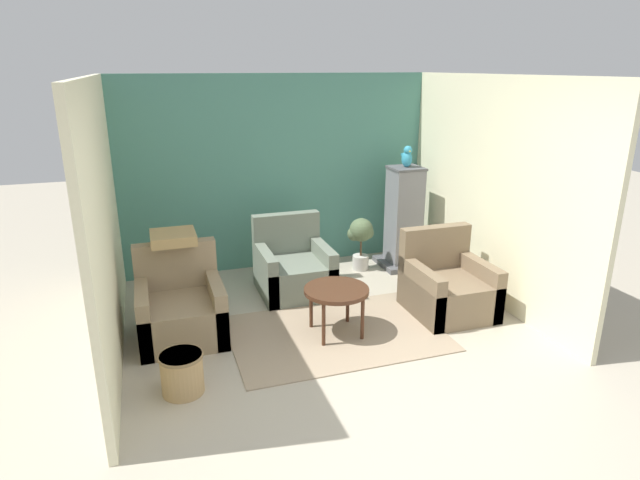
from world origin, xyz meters
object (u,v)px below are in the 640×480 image
object	(u,v)px
armchair_right	(447,288)
wicker_basket	(182,372)
armchair_middle	(293,270)
armchair_left	(181,310)
birdcage	(404,220)
coffee_table	(336,293)
potted_plant	(361,236)
parrot	(407,157)

from	to	relation	value
armchair_right	wicker_basket	size ratio (longest dim) A/B	2.46
armchair_right	armchair_middle	bearing A→B (deg)	143.96
armchair_left	birdcage	distance (m)	3.12
coffee_table	armchair_left	xyz separation A→B (m)	(-1.43, 0.44, -0.16)
armchair_left	armchair_middle	world-z (taller)	same
armchair_right	armchair_middle	xyz separation A→B (m)	(-1.40, 1.02, 0.00)
birdcage	potted_plant	xyz separation A→B (m)	(-0.58, 0.03, -0.17)
coffee_table	armchair_right	distance (m)	1.30
armchair_right	potted_plant	size ratio (longest dim) A/B	1.27
parrot	wicker_basket	size ratio (longest dim) A/B	0.77
coffee_table	parrot	size ratio (longest dim) A/B	2.31
wicker_basket	armchair_left	bearing A→B (deg)	85.79
birdcage	parrot	distance (m)	0.81
armchair_middle	birdcage	size ratio (longest dim) A/B	0.66
armchair_right	parrot	distance (m)	1.84
armchair_middle	parrot	world-z (taller)	parrot
armchair_middle	wicker_basket	distance (m)	2.17
armchair_middle	parrot	xyz separation A→B (m)	(1.59, 0.40, 1.15)
armchair_left	armchair_right	distance (m)	2.73
armchair_left	wicker_basket	world-z (taller)	armchair_left
parrot	potted_plant	size ratio (longest dim) A/B	0.40
armchair_middle	potted_plant	size ratio (longest dim) A/B	1.27
potted_plant	wicker_basket	xyz separation A→B (m)	(-2.39, -2.09, -0.26)
armchair_left	parrot	distance (m)	3.31
armchair_left	birdcage	world-z (taller)	birdcage
armchair_left	wicker_basket	xyz separation A→B (m)	(-0.07, -0.98, -0.09)
armchair_right	parrot	xyz separation A→B (m)	(0.19, 1.42, 1.15)
armchair_left	potted_plant	world-z (taller)	armchair_left
coffee_table	wicker_basket	bearing A→B (deg)	-160.20
coffee_table	armchair_middle	size ratio (longest dim) A/B	0.73
birdcage	wicker_basket	distance (m)	3.64
armchair_left	armchair_middle	distance (m)	1.48
armchair_middle	wicker_basket	bearing A→B (deg)	-129.73
armchair_right	potted_plant	bearing A→B (deg)	105.10
coffee_table	wicker_basket	size ratio (longest dim) A/B	1.79
coffee_table	armchair_right	size ratio (longest dim) A/B	0.73
parrot	potted_plant	distance (m)	1.14
parrot	birdcage	bearing A→B (deg)	-90.00
armchair_left	armchair_right	world-z (taller)	same
potted_plant	parrot	bearing A→B (deg)	-2.80
parrot	armchair_right	bearing A→B (deg)	-97.56
armchair_left	potted_plant	distance (m)	2.58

